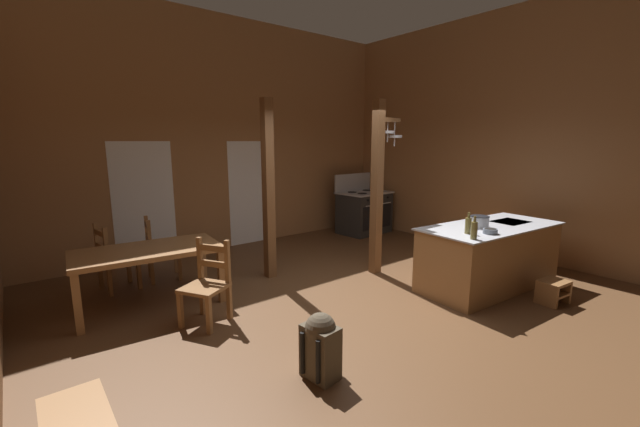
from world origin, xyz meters
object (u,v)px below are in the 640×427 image
object	(u,v)px
bottle_short_on_counter	(468,225)
ladderback_chair_by_post	(114,259)
kitchen_island	(489,256)
stove_range	(364,212)
ladderback_chair_near_window	(207,284)
stockpot_on_counter	(480,222)
bottle_tall_on_counter	(474,230)
backpack	(321,344)
step_stool	(553,290)
ladderback_chair_at_table_end	(159,250)
mixing_bowl_on_counter	(490,231)
dining_table	(148,255)

from	to	relation	value
bottle_short_on_counter	ladderback_chair_by_post	bearing A→B (deg)	137.15
kitchen_island	stove_range	distance (m)	3.61
ladderback_chair_near_window	stockpot_on_counter	xyz separation A→B (m)	(3.32, -1.39, 0.52)
bottle_tall_on_counter	stockpot_on_counter	bearing A→B (deg)	24.27
stove_range	backpack	bearing A→B (deg)	-138.96
stove_range	backpack	world-z (taller)	stove_range
step_stool	bottle_short_on_counter	size ratio (longest dim) A/B	1.43
step_stool	ladderback_chair_near_window	distance (m)	4.31
kitchen_island	stockpot_on_counter	distance (m)	0.58
stockpot_on_counter	step_stool	bearing A→B (deg)	-69.18
ladderback_chair_near_window	stockpot_on_counter	world-z (taller)	stockpot_on_counter
step_stool	bottle_tall_on_counter	size ratio (longest dim) A/B	1.38
step_stool	bottle_short_on_counter	xyz separation A→B (m)	(-0.79, 0.78, 0.82)
kitchen_island	step_stool	world-z (taller)	kitchen_island
ladderback_chair_at_table_end	stockpot_on_counter	xyz separation A→B (m)	(3.31, -3.19, 0.52)
mixing_bowl_on_counter	ladderback_chair_by_post	bearing A→B (deg)	137.36
step_stool	bottle_tall_on_counter	world-z (taller)	bottle_tall_on_counter
ladderback_chair_at_table_end	mixing_bowl_on_counter	size ratio (longest dim) A/B	5.35
dining_table	ladderback_chair_at_table_end	size ratio (longest dim) A/B	1.87
stove_range	stockpot_on_counter	xyz separation A→B (m)	(-1.24, -3.43, 0.49)
mixing_bowl_on_counter	bottle_short_on_counter	size ratio (longest dim) A/B	0.65
mixing_bowl_on_counter	dining_table	bearing A→B (deg)	143.34
step_stool	dining_table	distance (m)	5.15
ladderback_chair_at_table_end	backpack	size ratio (longest dim) A/B	1.59
ladderback_chair_near_window	ladderback_chair_at_table_end	xyz separation A→B (m)	(0.01, 1.80, 0.00)
dining_table	ladderback_chair_near_window	distance (m)	1.00
stockpot_on_counter	bottle_short_on_counter	bearing A→B (deg)	-167.63
ladderback_chair_near_window	ladderback_chair_at_table_end	bearing A→B (deg)	89.67
kitchen_island	ladderback_chair_at_table_end	size ratio (longest dim) A/B	2.36
stockpot_on_counter	bottle_short_on_counter	distance (m)	0.47
ladderback_chair_by_post	backpack	bearing A→B (deg)	-74.28
kitchen_island	stockpot_on_counter	xyz separation A→B (m)	(-0.25, 0.04, 0.53)
step_stool	backpack	bearing A→B (deg)	169.25
stove_range	stockpot_on_counter	world-z (taller)	stove_range
kitchen_island	ladderback_chair_at_table_end	distance (m)	4.80
kitchen_island	backpack	xyz separation A→B (m)	(-3.23, -0.21, -0.13)
step_stool	kitchen_island	bearing A→B (deg)	95.98
stove_range	bottle_short_on_counter	world-z (taller)	stove_range
ladderback_chair_by_post	mixing_bowl_on_counter	distance (m)	5.05
stove_range	bottle_tall_on_counter	distance (m)	4.22
stove_range	bottle_short_on_counter	xyz separation A→B (m)	(-1.70, -3.53, 0.52)
kitchen_island	bottle_tall_on_counter	size ratio (longest dim) A/B	7.92
ladderback_chair_at_table_end	ladderback_chair_by_post	bearing A→B (deg)	-173.68
step_stool	ladderback_chair_at_table_end	distance (m)	5.47
stove_range	step_stool	world-z (taller)	stove_range
step_stool	backpack	size ratio (longest dim) A/B	0.65
dining_table	stockpot_on_counter	xyz separation A→B (m)	(3.70, -2.29, 0.32)
ladderback_chair_near_window	bottle_tall_on_counter	bearing A→B (deg)	-32.64
dining_table	backpack	distance (m)	2.66
kitchen_island	dining_table	bearing A→B (deg)	149.38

